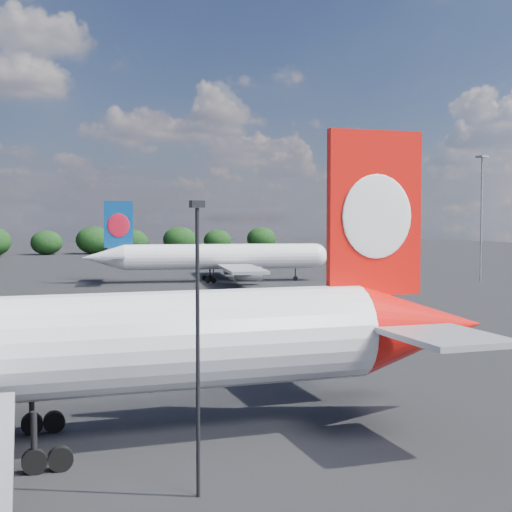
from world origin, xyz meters
name	(u,v)px	position (x,y,z in m)	size (l,w,h in m)	color
qantas_airliner	(25,352)	(-4.66, -3.84, 4.78)	(48.05, 45.86, 15.70)	white
china_southern_airliner	(213,257)	(40.98, 74.43, 4.26)	(41.88, 40.20, 13.97)	white
apron_lamp_post	(198,334)	(0.33, -12.45, 6.49)	(0.55, 0.30, 11.67)	black
floodlight_mast_near	(482,200)	(81.57, 52.14, 14.14)	(1.60, 1.60, 21.77)	gray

